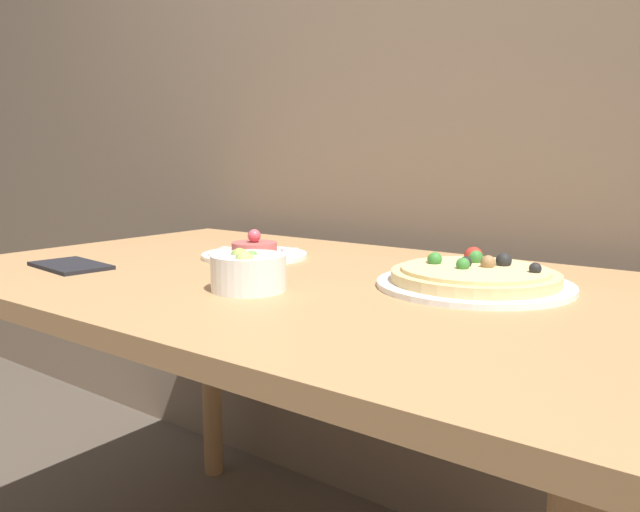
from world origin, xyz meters
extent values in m
cube|color=#84705B|center=(0.00, 1.01, 1.30)|extent=(8.00, 0.05, 2.60)
cube|color=#AD7F51|center=(0.00, 0.44, 0.77)|extent=(1.42, 0.89, 0.03)
cylinder|color=#AD7F51|center=(-0.65, 0.83, 0.38)|extent=(0.06, 0.06, 0.76)
cylinder|color=white|center=(0.34, 0.55, 0.80)|extent=(0.34, 0.34, 0.01)
cylinder|color=#E5C17F|center=(0.34, 0.55, 0.81)|extent=(0.29, 0.29, 0.02)
cylinder|color=beige|center=(0.34, 0.55, 0.82)|extent=(0.26, 0.26, 0.01)
sphere|color=#997047|center=(0.35, 0.57, 0.84)|extent=(0.03, 0.03, 0.03)
sphere|color=gold|center=(0.25, 0.56, 0.83)|extent=(0.02, 0.02, 0.02)
sphere|color=black|center=(0.37, 0.60, 0.84)|extent=(0.03, 0.03, 0.03)
sphere|color=#387F33|center=(0.26, 0.55, 0.84)|extent=(0.03, 0.03, 0.03)
sphere|color=#387F33|center=(0.31, 0.60, 0.84)|extent=(0.03, 0.03, 0.03)
sphere|color=black|center=(0.32, 0.55, 0.83)|extent=(0.02, 0.02, 0.02)
sphere|color=black|center=(0.44, 0.57, 0.83)|extent=(0.02, 0.02, 0.02)
sphere|color=#B22D23|center=(0.31, 0.61, 0.84)|extent=(0.03, 0.03, 0.03)
sphere|color=#387F33|center=(0.32, 0.53, 0.83)|extent=(0.02, 0.02, 0.02)
cylinder|color=white|center=(-0.20, 0.56, 0.80)|extent=(0.24, 0.24, 0.01)
cylinder|color=#B2514C|center=(-0.20, 0.56, 0.81)|extent=(0.10, 0.10, 0.03)
sphere|color=#DB4C5B|center=(-0.20, 0.56, 0.84)|extent=(0.03, 0.03, 0.03)
cube|color=white|center=(-0.11, 0.56, 0.80)|extent=(0.04, 0.02, 0.01)
cube|color=white|center=(-0.15, 0.63, 0.80)|extent=(0.03, 0.04, 0.01)
cube|color=white|center=(-0.24, 0.63, 0.80)|extent=(0.03, 0.04, 0.01)
cube|color=white|center=(-0.28, 0.56, 0.80)|extent=(0.04, 0.02, 0.01)
cube|color=white|center=(-0.24, 0.48, 0.80)|extent=(0.03, 0.04, 0.01)
cube|color=white|center=(-0.15, 0.48, 0.80)|extent=(0.03, 0.04, 0.01)
cylinder|color=white|center=(0.03, 0.29, 0.82)|extent=(0.13, 0.13, 0.06)
sphere|color=#668E42|center=(0.03, 0.30, 0.85)|extent=(0.02, 0.02, 0.02)
sphere|color=#A3B25B|center=(0.05, 0.26, 0.85)|extent=(0.03, 0.03, 0.03)
sphere|color=#8EA34C|center=(0.02, 0.29, 0.85)|extent=(0.03, 0.03, 0.03)
cube|color=black|center=(-0.42, 0.23, 0.80)|extent=(0.19, 0.13, 0.01)
camera|label=1|loc=(0.77, -0.48, 1.02)|focal=35.00mm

